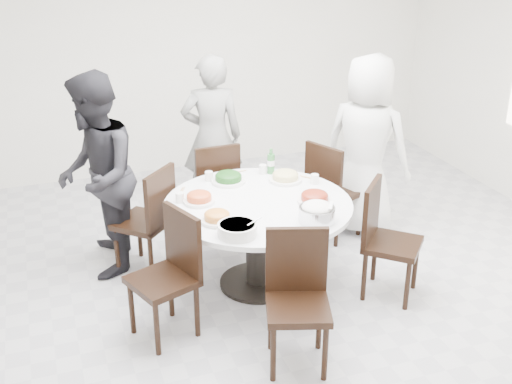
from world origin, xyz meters
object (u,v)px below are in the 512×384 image
object	(u,v)px
dining_table	(258,244)
soup_bowl	(237,230)
chair_n	(212,188)
rice_bowl	(317,214)
chair_s	(298,305)
chair_ne	(335,189)
diner_left	(96,176)
chair_se	(393,242)
diner_right	(366,146)
chair_sw	(162,278)
diner_middle	(212,137)
beverage_bottle	(271,161)
chair_nw	(143,219)

from	to	relation	value
dining_table	soup_bowl	bearing A→B (deg)	-124.17
chair_n	rice_bowl	world-z (taller)	chair_n
chair_s	chair_ne	bearing A→B (deg)	75.07
dining_table	chair_s	bearing A→B (deg)	-95.07
chair_ne	diner_left	xyz separation A→B (m)	(-2.16, 0.08, 0.39)
chair_n	diner_left	size ratio (longest dim) A/B	0.55
chair_n	soup_bowl	size ratio (longest dim) A/B	3.34
chair_n	chair_ne	bearing A→B (deg)	156.51
chair_s	diner_left	bearing A→B (deg)	139.37
chair_s	rice_bowl	size ratio (longest dim) A/B	3.51
chair_se	diner_left	distance (m)	2.46
diner_right	diner_left	world-z (taller)	diner_left
chair_sw	soup_bowl	size ratio (longest dim) A/B	3.34
chair_n	diner_left	world-z (taller)	diner_left
diner_middle	chair_ne	bearing A→B (deg)	148.75
diner_middle	chair_sw	bearing A→B (deg)	74.74
dining_table	diner_right	bearing A→B (deg)	26.25
chair_s	chair_n	bearing A→B (deg)	107.97
beverage_bottle	diner_right	bearing A→B (deg)	5.21
chair_se	diner_right	size ratio (longest dim) A/B	0.55
dining_table	diner_left	bearing A→B (deg)	149.22
chair_ne	diner_right	distance (m)	0.50
chair_s	beverage_bottle	world-z (taller)	beverage_bottle
chair_n	chair_sw	size ratio (longest dim) A/B	1.00
chair_ne	chair_nw	xyz separation A→B (m)	(-1.82, -0.05, 0.00)
chair_se	diner_middle	bearing A→B (deg)	67.66
chair_n	chair_sw	distance (m)	1.66
chair_s	soup_bowl	world-z (taller)	chair_s
chair_s	dining_table	bearing A→B (deg)	102.87
chair_sw	diner_right	distance (m)	2.46
diner_middle	beverage_bottle	xyz separation A→B (m)	(0.28, -0.91, 0.04)
diner_middle	beverage_bottle	bearing A→B (deg)	117.48
chair_se	beverage_bottle	bearing A→B (deg)	74.01
diner_right	diner_middle	size ratio (longest dim) A/B	1.04
chair_sw	soup_bowl	distance (m)	0.64
chair_nw	soup_bowl	size ratio (longest dim) A/B	3.34
dining_table	soup_bowl	size ratio (longest dim) A/B	5.27
chair_se	diner_right	bearing A→B (deg)	25.50
chair_sw	chair_s	world-z (taller)	same
soup_bowl	chair_se	bearing A→B (deg)	-0.51
chair_n	diner_left	bearing A→B (deg)	14.75
chair_nw	chair_s	xyz separation A→B (m)	(0.74, -1.63, 0.00)
chair_n	diner_middle	world-z (taller)	diner_middle
chair_s	beverage_bottle	xyz separation A→B (m)	(0.41, 1.61, 0.39)
diner_middle	chair_n	bearing A→B (deg)	83.80
chair_sw	diner_right	bearing A→B (deg)	94.99
chair_s	rice_bowl	bearing A→B (deg)	74.70
chair_s	soup_bowl	distance (m)	0.70
chair_se	soup_bowl	world-z (taller)	chair_se
chair_n	beverage_bottle	size ratio (longest dim) A/B	4.18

